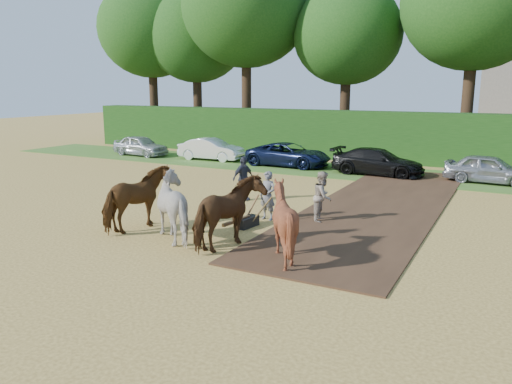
# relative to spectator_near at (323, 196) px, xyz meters

# --- Properties ---
(ground) EXTENTS (120.00, 120.00, 0.00)m
(ground) POSITION_rel_spectator_near_xyz_m (-0.33, -3.86, -0.85)
(ground) COLOR gold
(ground) RESTS_ON ground
(earth_strip) EXTENTS (4.50, 17.00, 0.05)m
(earth_strip) POSITION_rel_spectator_near_xyz_m (1.17, 3.14, -0.82)
(earth_strip) COLOR #472D1C
(earth_strip) RESTS_ON ground
(grass_verge) EXTENTS (50.00, 5.00, 0.03)m
(grass_verge) POSITION_rel_spectator_near_xyz_m (-0.33, 10.14, -0.83)
(grass_verge) COLOR #38601E
(grass_verge) RESTS_ON ground
(hedgerow) EXTENTS (46.00, 1.60, 3.00)m
(hedgerow) POSITION_rel_spectator_near_xyz_m (-0.33, 14.64, 0.65)
(hedgerow) COLOR #14380F
(hedgerow) RESTS_ON ground
(spectator_near) EXTENTS (0.71, 0.88, 1.70)m
(spectator_near) POSITION_rel_spectator_near_xyz_m (0.00, 0.00, 0.00)
(spectator_near) COLOR #C0AF97
(spectator_near) RESTS_ON ground
(spectator_far) EXTENTS (0.76, 1.12, 1.77)m
(spectator_far) POSITION_rel_spectator_near_xyz_m (-3.89, 1.51, 0.03)
(spectator_far) COLOR #2A2C38
(spectator_far) RESTS_ON ground
(plough_team) EXTENTS (6.78, 4.72, 2.00)m
(plough_team) POSITION_rel_spectator_near_xyz_m (-2.14, -3.80, 0.14)
(plough_team) COLOR #5A3116
(plough_team) RESTS_ON ground
(parked_cars) EXTENTS (40.98, 3.27, 1.43)m
(parked_cars) POSITION_rel_spectator_near_xyz_m (4.32, 10.03, -0.16)
(parked_cars) COLOR #AFB3B6
(parked_cars) RESTS_ON ground
(treeline) EXTENTS (48.70, 10.60, 14.21)m
(treeline) POSITION_rel_spectator_near_xyz_m (-2.02, 17.82, 8.12)
(treeline) COLOR #382616
(treeline) RESTS_ON ground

